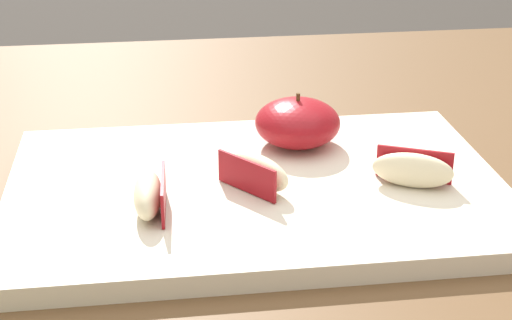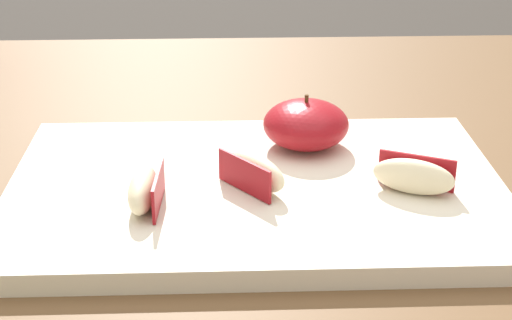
% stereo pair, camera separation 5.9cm
% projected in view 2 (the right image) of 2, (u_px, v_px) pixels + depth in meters
% --- Properties ---
extents(dining_table, '(1.37, 0.96, 0.78)m').
position_uv_depth(dining_table, '(335.00, 273.00, 0.77)').
color(dining_table, brown).
rests_on(dining_table, ground_plane).
extents(cutting_board, '(0.42, 0.28, 0.02)m').
position_uv_depth(cutting_board, '(256.00, 191.00, 0.69)').
color(cutting_board, beige).
rests_on(cutting_board, dining_table).
extents(apple_half_skin_up, '(0.08, 0.08, 0.05)m').
position_uv_depth(apple_half_skin_up, '(306.00, 124.00, 0.75)').
color(apple_half_skin_up, maroon).
rests_on(apple_half_skin_up, cutting_board).
extents(apple_wedge_right, '(0.03, 0.07, 0.03)m').
position_uv_depth(apple_wedge_right, '(144.00, 190.00, 0.64)').
color(apple_wedge_right, beige).
rests_on(apple_wedge_right, cutting_board).
extents(apple_wedge_near_knife, '(0.07, 0.05, 0.03)m').
position_uv_depth(apple_wedge_near_knife, '(414.00, 176.00, 0.66)').
color(apple_wedge_near_knife, beige).
rests_on(apple_wedge_near_knife, cutting_board).
extents(apple_wedge_middle, '(0.06, 0.07, 0.03)m').
position_uv_depth(apple_wedge_middle, '(255.00, 172.00, 0.67)').
color(apple_wedge_middle, beige).
rests_on(apple_wedge_middle, cutting_board).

